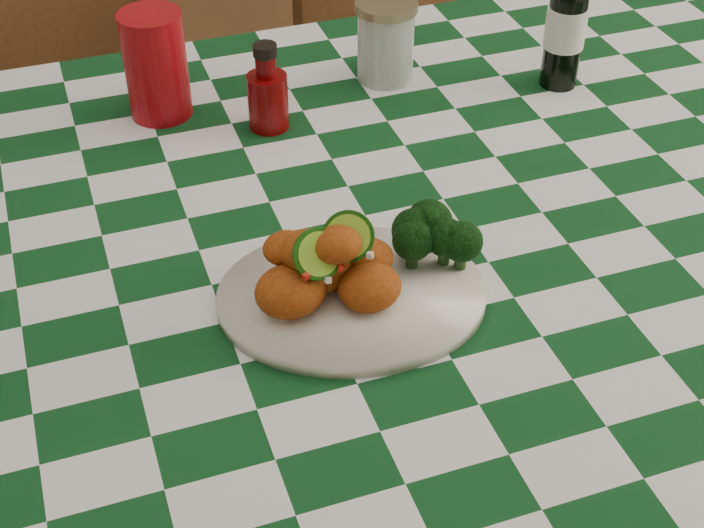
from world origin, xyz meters
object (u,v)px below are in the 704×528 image
object	(u,v)px
ketchup_bottle	(267,87)
wooden_chair_right	(431,127)
plate	(352,297)
beer_bottle	(567,18)
mason_jar	(386,41)
dining_table	(363,430)
fried_chicken_pile	(335,262)
red_tumbler	(156,65)
wooden_chair_left	(127,152)

from	to	relation	value
ketchup_bottle	wooden_chair_right	size ratio (longest dim) A/B	0.14
plate	beer_bottle	size ratio (longest dim) A/B	1.41
beer_bottle	mason_jar	bearing A→B (deg)	156.79
dining_table	plate	bearing A→B (deg)	-115.05
plate	fried_chicken_pile	xyz separation A→B (m)	(-0.02, 0.00, 0.05)
beer_bottle	fried_chicken_pile	bearing A→B (deg)	-142.35
red_tumbler	wooden_chair_right	xyz separation A→B (m)	(0.58, 0.36, -0.42)
red_tumbler	beer_bottle	distance (m)	0.57
ketchup_bottle	fried_chicken_pile	bearing A→B (deg)	-94.73
wooden_chair_left	mason_jar	bearing A→B (deg)	-69.74
dining_table	red_tumbler	bearing A→B (deg)	120.39
wooden_chair_left	plate	bearing A→B (deg)	-101.05
mason_jar	beer_bottle	distance (m)	0.26
ketchup_bottle	wooden_chair_left	size ratio (longest dim) A/B	0.13
dining_table	ketchup_bottle	distance (m)	0.51
red_tumbler	wooden_chair_left	bearing A→B (deg)	94.03
ketchup_bottle	dining_table	bearing A→B (deg)	-76.89
mason_jar	red_tumbler	bearing A→B (deg)	178.56
wooden_chair_left	fried_chicken_pile	bearing A→B (deg)	-102.25
wooden_chair_left	dining_table	bearing A→B (deg)	-94.11
plate	wooden_chair_left	size ratio (longest dim) A/B	0.30
fried_chicken_pile	wooden_chair_right	xyz separation A→B (m)	(0.48, 0.82, -0.41)
red_tumbler	beer_bottle	xyz separation A→B (m)	(0.56, -0.11, 0.03)
plate	wooden_chair_left	xyz separation A→B (m)	(-0.15, 0.87, -0.32)
plate	wooden_chair_right	distance (m)	1.01
fried_chicken_pile	red_tumbler	size ratio (longest dim) A/B	0.95
plate	beer_bottle	world-z (taller)	beer_bottle
red_tumbler	ketchup_bottle	xyz separation A→B (m)	(0.13, -0.08, -0.01)
ketchup_bottle	beer_bottle	xyz separation A→B (m)	(0.43, -0.02, 0.04)
mason_jar	beer_bottle	size ratio (longest dim) A/B	0.57
wooden_chair_left	wooden_chair_right	size ratio (longest dim) A/B	1.10
red_tumbler	wooden_chair_right	size ratio (longest dim) A/B	0.17
plate	beer_bottle	distance (m)	0.58
dining_table	wooden_chair_left	xyz separation A→B (m)	(-0.22, 0.72, 0.09)
mason_jar	wooden_chair_left	distance (m)	0.66
beer_bottle	wooden_chair_left	distance (m)	0.88
beer_bottle	wooden_chair_right	distance (m)	0.65
beer_bottle	wooden_chair_right	xyz separation A→B (m)	(0.02, 0.47, -0.45)
mason_jar	beer_bottle	world-z (taller)	beer_bottle
fried_chicken_pile	mason_jar	distance (m)	0.51
dining_table	plate	xyz separation A→B (m)	(-0.07, -0.14, 0.40)
mason_jar	dining_table	bearing A→B (deg)	-114.64
wooden_chair_left	wooden_chair_right	bearing A→B (deg)	-24.87
mason_jar	wooden_chair_right	bearing A→B (deg)	56.09
fried_chicken_pile	beer_bottle	distance (m)	0.58
beer_bottle	wooden_chair_right	bearing A→B (deg)	88.13
plate	ketchup_bottle	size ratio (longest dim) A/B	2.38
fried_chicken_pile	wooden_chair_right	world-z (taller)	fried_chicken_pile
plate	ketchup_bottle	world-z (taller)	ketchup_bottle
fried_chicken_pile	ketchup_bottle	distance (m)	0.38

